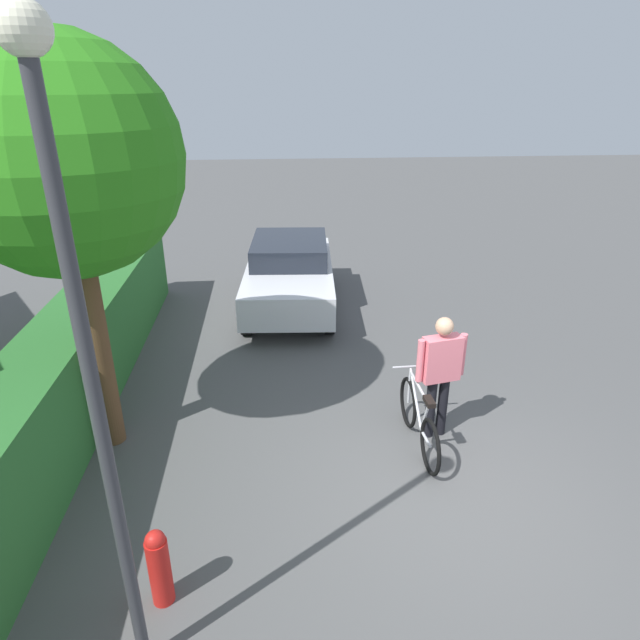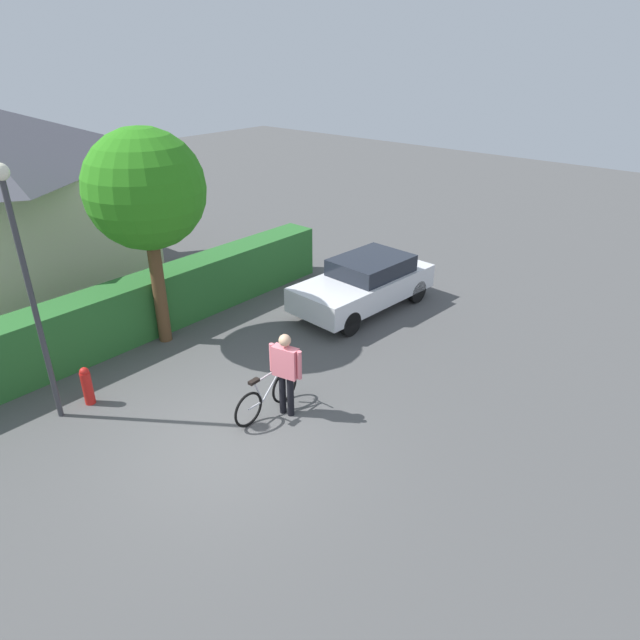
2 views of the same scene
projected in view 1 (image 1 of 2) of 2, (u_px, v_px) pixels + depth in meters
name	position (u px, v px, depth m)	size (l,w,h in m)	color
ground_plane	(453.00, 506.00, 6.09)	(60.00, 60.00, 0.00)	#505050
parked_car_near	(290.00, 272.00, 11.29)	(4.13, 2.00, 1.36)	silver
bicycle	(419.00, 421.00, 6.95)	(1.68, 0.50, 0.92)	black
person_rider	(440.00, 368.00, 6.93)	(0.30, 0.67, 1.71)	black
street_lamp	(81.00, 327.00, 3.24)	(0.28, 0.28, 4.74)	#38383D
tree_kerbside	(63.00, 162.00, 5.78)	(2.58, 2.58, 4.90)	brown
fire_hydrant	(159.00, 566.00, 4.83)	(0.20, 0.20, 0.81)	red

